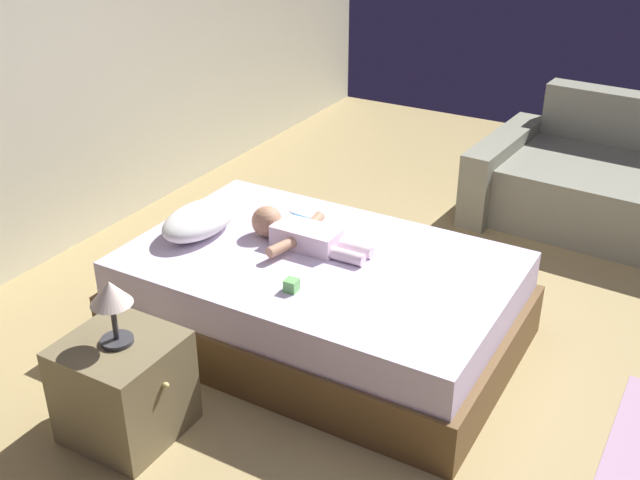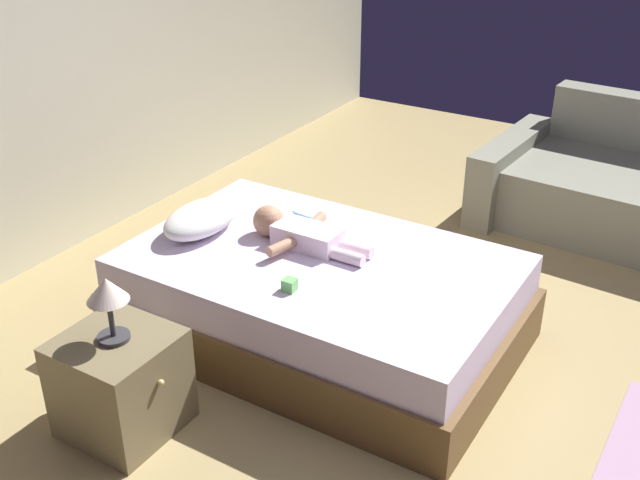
% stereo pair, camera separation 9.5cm
% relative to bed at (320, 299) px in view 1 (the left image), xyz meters
% --- Properties ---
extents(ground_plane, '(8.00, 8.00, 0.00)m').
position_rel_bed_xyz_m(ground_plane, '(-0.09, -1.02, -0.24)').
color(ground_plane, tan).
extents(wall_behind_bed, '(8.00, 0.12, 2.60)m').
position_rel_bed_xyz_m(wall_behind_bed, '(-0.09, 1.98, 1.06)').
color(wall_behind_bed, beige).
rests_on(wall_behind_bed, ground_plane).
extents(bed, '(1.28, 2.00, 0.48)m').
position_rel_bed_xyz_m(bed, '(0.00, 0.00, 0.00)').
color(bed, brown).
rests_on(bed, ground_plane).
extents(pillow, '(0.50, 0.30, 0.15)m').
position_rel_bed_xyz_m(pillow, '(-0.08, 0.70, 0.32)').
color(pillow, white).
rests_on(pillow, bed).
extents(baby, '(0.50, 0.68, 0.17)m').
position_rel_bed_xyz_m(baby, '(0.07, 0.18, 0.31)').
color(baby, white).
rests_on(baby, bed).
extents(toothbrush, '(0.03, 0.15, 0.02)m').
position_rel_bed_xyz_m(toothbrush, '(0.35, 0.33, 0.25)').
color(toothbrush, '#3C8AEC').
rests_on(toothbrush, bed).
extents(couch, '(1.31, 2.07, 0.80)m').
position_rel_bed_xyz_m(couch, '(2.21, -1.19, 0.03)').
color(couch, gray).
rests_on(couch, ground_plane).
extents(nightstand, '(0.46, 0.49, 0.47)m').
position_rel_bed_xyz_m(nightstand, '(-1.06, 0.38, -0.00)').
color(nightstand, '#736546').
rests_on(nightstand, ground_plane).
extents(lamp, '(0.18, 0.18, 0.30)m').
position_rel_bed_xyz_m(lamp, '(-1.06, 0.38, 0.45)').
color(lamp, '#333338').
rests_on(lamp, nightstand).
extents(toy_block, '(0.06, 0.06, 0.06)m').
position_rel_bed_xyz_m(toy_block, '(-0.35, -0.05, 0.28)').
color(toy_block, '#6FC262').
rests_on(toy_block, bed).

